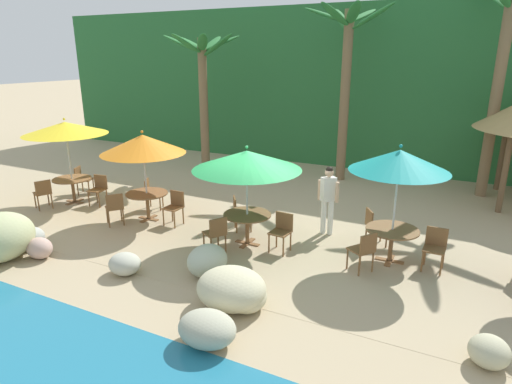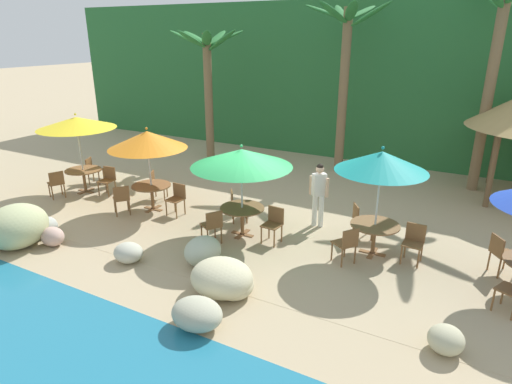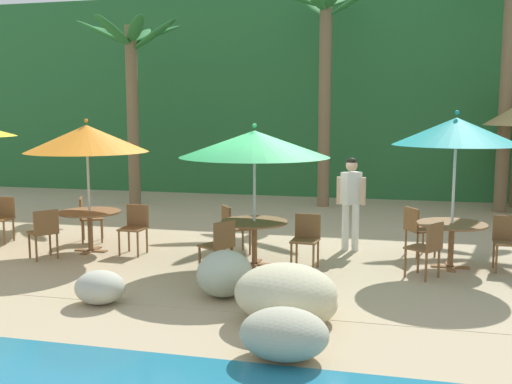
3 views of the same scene
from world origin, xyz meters
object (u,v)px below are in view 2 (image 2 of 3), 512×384
Objects in this scene: chair_yellow_left at (56,182)px; palm_tree_nearest at (208,71)px; chair_green_left at (213,224)px; chair_teal_seaward at (414,240)px; palm_tree_third at (496,50)px; chair_orange_seaward at (177,197)px; chair_green_seaward at (274,222)px; chair_teal_inland at (360,219)px; dining_table_orange at (152,189)px; dining_table_yellow at (83,173)px; chair_yellow_seaward at (108,178)px; dining_table_teal at (375,229)px; chair_green_inland at (236,204)px; umbrella_yellow at (76,123)px; umbrella_green at (242,158)px; palm_tree_second at (345,62)px; umbrella_teal at (382,161)px; chair_yellow_inland at (93,169)px; chair_blue_inland at (501,252)px; dining_table_green at (242,212)px; chair_orange_inland at (156,183)px; chair_teal_left at (347,243)px; chair_orange_left at (121,198)px.

chair_yellow_left is 6.86m from palm_tree_nearest.
chair_green_left is 1.00× the size of chair_teal_seaward.
chair_orange_seaward is at bearing -138.61° from palm_tree_third.
chair_green_seaward is 1.00× the size of chair_teal_seaward.
dining_table_orange is at bearing -170.03° from chair_teal_inland.
chair_teal_seaward is (10.00, 0.27, -0.10)m from dining_table_yellow.
chair_yellow_seaward is 0.79× the size of dining_table_orange.
dining_table_teal is 9.73m from palm_tree_nearest.
chair_teal_inland is at bearing 10.54° from chair_green_inland.
palm_tree_third is at bearing 29.68° from umbrella_yellow.
chair_yellow_left is 0.36× the size of umbrella_green.
umbrella_green is 6.66m from palm_tree_second.
umbrella_teal is (9.15, 0.21, -0.02)m from umbrella_yellow.
chair_yellow_inland and chair_teal_seaward have the same top height.
palm_tree_third reaches higher than chair_green_seaward.
chair_green_inland is (4.62, 0.08, 0.00)m from chair_yellow_seaward.
chair_yellow_left is 1.00× the size of chair_green_left.
palm_tree_third is at bearing 98.45° from chair_blue_inland.
palm_tree_nearest is at bearing 155.94° from chair_blue_inland.
dining_table_orange is 3.12m from dining_table_green.
palm_tree_second reaches higher than chair_blue_inland.
umbrella_yellow is 2.29× the size of dining_table_orange.
umbrella_green reaches higher than chair_orange_inland.
umbrella_teal reaches higher than chair_yellow_inland.
chair_green_left and chair_teal_left have the same top height.
chair_yellow_seaward is 10.85m from chair_blue_inland.
umbrella_teal is at bearing -1.31° from chair_green_inland.
chair_yellow_seaward is 8.32m from dining_table_teal.
chair_orange_inland is (2.88, -0.14, 0.00)m from chair_yellow_inland.
chair_teal_seaward is at bearing 1.54° from dining_table_yellow.
umbrella_green is 3.25m from chair_teal_inland.
dining_table_teal is 0.86m from chair_teal_seaward.
chair_yellow_left is 5.93m from chair_green_left.
dining_table_yellow is 9.15m from dining_table_teal.
palm_tree_second reaches higher than chair_orange_inland.
chair_orange_seaward is 1.00× the size of chair_green_left.
chair_green_left is (3.21, -1.72, 0.00)m from chair_orange_inland.
chair_teal_inland is (8.89, 1.70, 0.00)m from chair_yellow_left.
dining_table_teal is (9.58, -0.53, 0.10)m from chair_yellow_inland.
dining_table_orange is (3.34, -0.86, 0.10)m from chair_yellow_inland.
chair_green_inland is at bearing 131.23° from umbrella_green.
chair_yellow_seaward is at bearing -178.15° from chair_blue_inland.
palm_tree_third is at bearing 74.20° from umbrella_teal.
umbrella_yellow is at bearing 72.26° from chair_yellow_left.
chair_green_inland is 1.00× the size of chair_teal_seaward.
chair_blue_inland is (9.22, 1.41, 0.00)m from chair_orange_left.
umbrella_teal reaches higher than umbrella_yellow.
umbrella_yellow reaches higher than dining_table_teal.
chair_teal_left is (3.09, 0.58, 0.00)m from chair_green_left.
chair_teal_left is (6.30, 0.30, 0.00)m from chair_orange_left.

